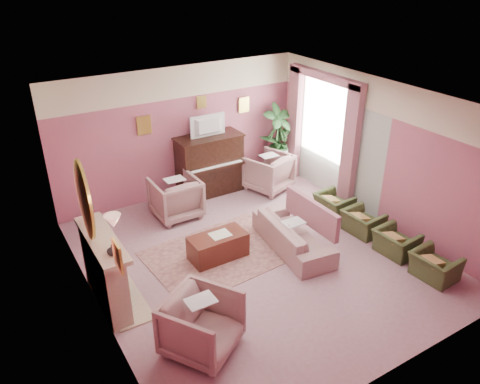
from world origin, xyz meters
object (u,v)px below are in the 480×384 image
coffee_table (218,246)px  olive_chair_a (435,262)px  floral_armchair_right (268,170)px  side_table (277,162)px  olive_chair_b (396,239)px  olive_chair_c (363,219)px  sofa (293,230)px  piano (210,165)px  television (209,125)px  floral_armchair_left (176,195)px  floral_armchair_front (202,322)px  olive_chair_d (334,201)px

coffee_table → olive_chair_a: bearing=-40.6°
floral_armchair_right → side_table: 0.76m
olive_chair_b → olive_chair_c: same height
floral_armchair_right → sofa: bearing=-113.8°
floral_armchair_right → side_table: (0.58, 0.49, -0.11)m
piano → television: television is taller
olive_chair_c → side_table: (0.11, 2.98, 0.05)m
side_table → olive_chair_b: bearing=-91.6°
piano → floral_armchair_left: size_ratio=1.52×
television → coffee_table: 2.86m
sofa → floral_armchair_right: (0.97, 2.21, 0.08)m
television → floral_armchair_front: bearing=-119.6°
television → olive_chair_c: (1.67, -2.98, -1.30)m
sofa → side_table: (1.55, 2.70, -0.03)m
coffee_table → floral_armchair_right: floral_armchair_right is taller
olive_chair_b → olive_chair_d: (0.00, 1.64, 0.00)m
floral_armchair_right → olive_chair_c: 2.54m
floral_armchair_left → olive_chair_b: 4.28m
floral_armchair_right → olive_chair_b: size_ratio=1.32×
floral_armchair_left → olive_chair_c: floral_armchair_left is taller
piano → sofa: bearing=-85.4°
television → side_table: (1.77, -0.00, -1.25)m
sofa → side_table: sofa is taller
floral_armchair_right → floral_armchair_front: size_ratio=1.00×
coffee_table → side_table: size_ratio=1.43×
piano → floral_armchair_front: piano is taller
television → olive_chair_c: size_ratio=1.15×
coffee_table → olive_chair_d: (2.75, 0.10, 0.08)m
olive_chair_b → olive_chair_c: 0.82m
olive_chair_c → floral_armchair_left: bearing=138.4°
olive_chair_a → olive_chair_d: bearing=90.0°
piano → olive_chair_a: 4.97m
olive_chair_a → sofa: bearing=127.0°
olive_chair_d → side_table: side_table is taller
coffee_table → olive_chair_b: (2.75, -1.54, 0.08)m
floral_armchair_left → piano: bearing=28.2°
floral_armchair_front → coffee_table: bearing=55.5°
coffee_table → olive_chair_a: 3.62m
coffee_table → olive_chair_d: bearing=2.2°
television → floral_armchair_left: (-1.09, -0.54, -1.14)m
television → coffee_table: bearing=-115.5°
olive_chair_b → side_table: size_ratio=1.00×
piano → floral_armchair_left: bearing=-151.8°
olive_chair_a → television: bearing=109.8°
television → olive_chair_c: 3.65m
floral_armchair_left → side_table: (2.86, 0.53, -0.11)m
olive_chair_b → sofa: bearing=142.7°
coffee_table → side_table: 3.65m
floral_armchair_front → olive_chair_b: size_ratio=1.32×
olive_chair_a → olive_chair_c: bearing=90.0°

